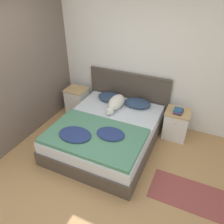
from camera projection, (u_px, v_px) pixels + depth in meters
ground_plane at (79, 181)px, 3.40m from camera, size 16.00×16.00×0.00m
wall_back at (131, 60)px, 4.34m from camera, size 9.00×0.06×2.55m
wall_side_left at (33, 66)px, 4.06m from camera, size 0.06×3.10×2.55m
bed at (107, 133)px, 4.05m from camera, size 1.68×2.05×0.47m
headboard at (128, 94)px, 4.68m from camera, size 1.76×0.06×1.03m
nightstand_left at (77, 100)px, 4.97m from camera, size 0.45×0.42×0.58m
nightstand_right at (176, 124)px, 4.18m from camera, size 0.45×0.42×0.58m
pillow_left at (110, 97)px, 4.59m from camera, size 0.53×0.39×0.12m
pillow_right at (137, 103)px, 4.38m from camera, size 0.53×0.39×0.12m
quilt at (94, 136)px, 3.54m from camera, size 1.58×1.02×0.11m
dog at (116, 103)px, 4.28m from camera, size 0.27×0.74×0.24m
book_stack at (178, 111)px, 3.99m from camera, size 0.17×0.23×0.06m
rug at (190, 195)px, 3.19m from camera, size 1.14×0.58×0.00m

